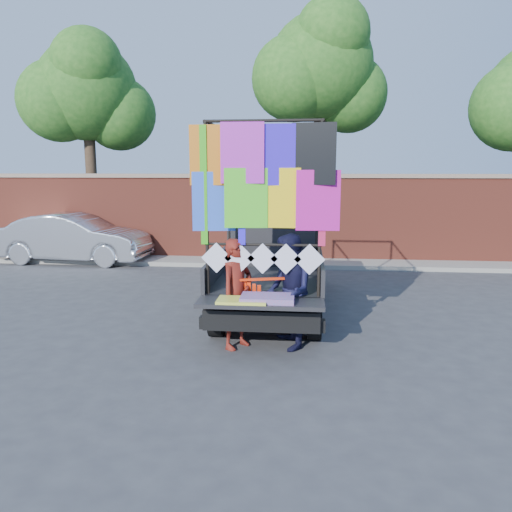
# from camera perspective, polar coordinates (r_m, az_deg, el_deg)

# --- Properties ---
(ground) EXTENTS (90.00, 90.00, 0.00)m
(ground) POSITION_cam_1_polar(r_m,az_deg,el_deg) (8.43, 1.18, -9.08)
(ground) COLOR #38383A
(ground) RESTS_ON ground
(brick_wall) EXTENTS (30.00, 0.45, 2.61)m
(brick_wall) POSITION_cam_1_polar(r_m,az_deg,el_deg) (15.02, 3.34, 4.47)
(brick_wall) COLOR brown
(brick_wall) RESTS_ON ground
(curb) EXTENTS (30.00, 1.20, 0.12)m
(curb) POSITION_cam_1_polar(r_m,az_deg,el_deg) (14.51, 3.17, -0.77)
(curb) COLOR gray
(curb) RESTS_ON ground
(tree_left) EXTENTS (4.20, 3.30, 7.05)m
(tree_left) POSITION_cam_1_polar(r_m,az_deg,el_deg) (17.73, -18.81, 17.08)
(tree_left) COLOR #38281C
(tree_left) RESTS_ON ground
(tree_mid) EXTENTS (4.20, 3.30, 7.73)m
(tree_mid) POSITION_cam_1_polar(r_m,az_deg,el_deg) (16.34, 7.50, 20.23)
(tree_mid) COLOR #38281C
(tree_mid) RESTS_ON ground
(pickup_truck) EXTENTS (2.18, 5.48, 3.45)m
(pickup_truck) POSITION_cam_1_polar(r_m,az_deg,el_deg) (10.21, 2.07, -0.66)
(pickup_truck) COLOR black
(pickup_truck) RESTS_ON ground
(sedan) EXTENTS (4.49, 1.76, 1.45)m
(sedan) POSITION_cam_1_polar(r_m,az_deg,el_deg) (15.72, -20.02, 1.93)
(sedan) COLOR silver
(sedan) RESTS_ON ground
(woman) EXTENTS (0.68, 0.74, 1.71)m
(woman) POSITION_cam_1_polar(r_m,az_deg,el_deg) (7.68, -2.17, -4.34)
(woman) COLOR maroon
(woman) RESTS_ON ground
(man) EXTENTS (0.88, 1.01, 1.79)m
(man) POSITION_cam_1_polar(r_m,az_deg,el_deg) (7.66, 3.72, -4.08)
(man) COLOR #141432
(man) RESTS_ON ground
(streamer_bundle) EXTENTS (0.84, 0.28, 0.60)m
(streamer_bundle) POSITION_cam_1_polar(r_m,az_deg,el_deg) (7.65, 0.06, -3.94)
(streamer_bundle) COLOR #FF330D
(streamer_bundle) RESTS_ON ground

